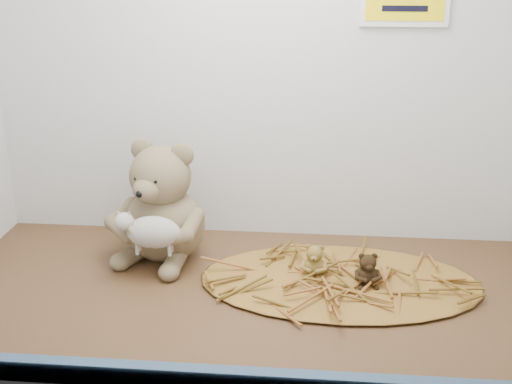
# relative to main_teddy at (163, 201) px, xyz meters

# --- Properties ---
(alcove_shell) EXTENTS (1.20, 0.60, 0.90)m
(alcove_shell) POSITION_rel_main_teddy_xyz_m (0.19, -0.06, 0.32)
(alcove_shell) COLOR #482F19
(alcove_shell) RESTS_ON ground
(front_rail) EXTENTS (1.19, 0.02, 0.04)m
(front_rail) POSITION_rel_main_teddy_xyz_m (0.19, -0.44, -0.11)
(front_rail) COLOR #3B5871
(front_rail) RESTS_ON shelf_floor
(straw_bed) EXTENTS (0.57, 0.33, 0.01)m
(straw_bed) POSITION_rel_main_teddy_xyz_m (0.38, -0.09, -0.13)
(straw_bed) COLOR brown
(straw_bed) RESTS_ON shelf_floor
(main_teddy) EXTENTS (0.27, 0.28, 0.26)m
(main_teddy) POSITION_rel_main_teddy_xyz_m (0.00, 0.00, 0.00)
(main_teddy) COLOR #7E674D
(main_teddy) RESTS_ON shelf_floor
(toy_lamb) EXTENTS (0.14, 0.09, 0.09)m
(toy_lamb) POSITION_rel_main_teddy_xyz_m (0.00, -0.09, -0.03)
(toy_lamb) COLOR #B9B1A6
(toy_lamb) RESTS_ON main_teddy
(mini_teddy_tan) EXTENTS (0.06, 0.06, 0.07)m
(mini_teddy_tan) POSITION_rel_main_teddy_xyz_m (0.33, -0.07, -0.09)
(mini_teddy_tan) COLOR olive
(mini_teddy_tan) RESTS_ON straw_bed
(mini_teddy_brown) EXTENTS (0.06, 0.06, 0.07)m
(mini_teddy_brown) POSITION_rel_main_teddy_xyz_m (0.43, -0.10, -0.09)
(mini_teddy_brown) COLOR black
(mini_teddy_brown) RESTS_ON straw_bed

